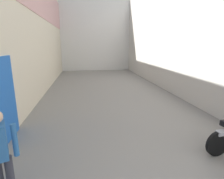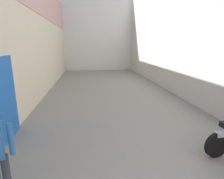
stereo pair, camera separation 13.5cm
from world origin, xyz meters
TOP-DOWN VIEW (x-y plane):
  - ground_plane at (0.00, 7.42)m, footprint 34.85×34.85m
  - building_left at (-3.47, 9.37)m, footprint 0.45×18.85m
  - building_right at (3.48, 9.42)m, footprint 0.45×18.85m
  - building_far_end at (0.00, 19.85)m, footprint 9.55×2.00m

SIDE VIEW (x-z plane):
  - ground_plane at x=0.00m, z-range 0.00..0.00m
  - building_right at x=3.48m, z-range 0.00..6.55m
  - building_far_end at x=0.00m, z-range 0.00..6.77m
  - building_left at x=-3.47m, z-range 0.03..6.89m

